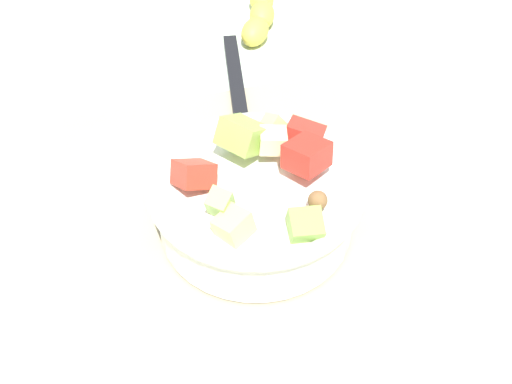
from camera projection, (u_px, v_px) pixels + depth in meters
The scene contains 5 objects.
ground_plane at pixel (249, 241), 0.63m from camera, with size 2.40×2.40×0.00m, color silver.
placemat at pixel (249, 239), 0.63m from camera, with size 0.50×0.35×0.01m, color tan.
salad_bowl at pixel (257, 197), 0.62m from camera, with size 0.21×0.21×0.11m.
serving_spoon at pixel (239, 104), 0.77m from camera, with size 0.24×0.07×0.01m.
banana_whole at pixel (260, 15), 0.91m from camera, with size 0.15×0.09×0.04m.
Camera 1 is at (-0.40, 0.11, 0.49)m, focal length 44.04 mm.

